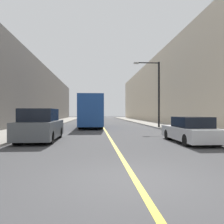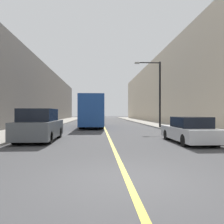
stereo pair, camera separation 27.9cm
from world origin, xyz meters
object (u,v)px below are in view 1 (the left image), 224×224
at_px(bus, 91,111).
at_px(street_lamp_right, 156,89).
at_px(parked_suv_left, 40,126).
at_px(car_right_near, 191,131).

xyz_separation_m(bus, street_lamp_right, (6.94, -2.70, 2.28)).
distance_m(parked_suv_left, street_lamp_right, 14.05).
xyz_separation_m(bus, car_right_near, (5.74, -13.62, -1.21)).
relative_size(bus, parked_suv_left, 2.18).
bearing_deg(street_lamp_right, car_right_near, -96.29).
bearing_deg(street_lamp_right, parked_suv_left, -135.77).
xyz_separation_m(bus, parked_suv_left, (-2.84, -12.23, -0.99)).
xyz_separation_m(parked_suv_left, car_right_near, (8.58, -1.39, -0.22)).
relative_size(parked_suv_left, street_lamp_right, 0.68).
height_order(car_right_near, street_lamp_right, street_lamp_right).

